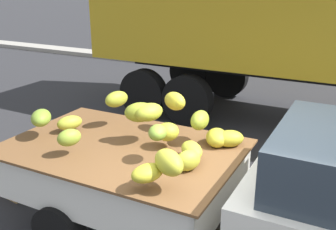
{
  "coord_description": "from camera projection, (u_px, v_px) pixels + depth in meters",
  "views": [
    {
      "loc": [
        1.02,
        -3.32,
        2.97
      ],
      "look_at": [
        -1.22,
        0.92,
        1.29
      ],
      "focal_mm": 41.94,
      "sensor_mm": 36.0,
      "label": 1
    }
  ],
  "objects": [
    {
      "name": "produce_crate",
      "position": [
        15.0,
        184.0,
        5.68
      ],
      "size": [
        0.56,
        0.42,
        0.28
      ],
      "primitive_type": "cube",
      "rotation": [
        0.0,
        0.0,
        -0.11
      ],
      "color": "olive",
      "rests_on": "ground"
    },
    {
      "name": "curb_strip",
      "position": [
        331.0,
        79.0,
        11.83
      ],
      "size": [
        80.0,
        0.8,
        0.16
      ],
      "primitive_type": "cube",
      "color": "gray",
      "rests_on": "ground"
    },
    {
      "name": "pickup_truck",
      "position": [
        284.0,
        199.0,
        3.9
      ],
      "size": [
        4.87,
        1.91,
        1.7
      ],
      "rotation": [
        0.0,
        0.0,
        0.01
      ],
      "color": "silver",
      "rests_on": "ground"
    },
    {
      "name": "fallen_banana_bunch_near_tailgate",
      "position": [
        24.0,
        192.0,
        5.55
      ],
      "size": [
        0.42,
        0.34,
        0.21
      ],
      "primitive_type": "ellipsoid",
      "rotation": [
        0.0,
        0.0,
        0.25
      ],
      "color": "gold",
      "rests_on": "ground"
    }
  ]
}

